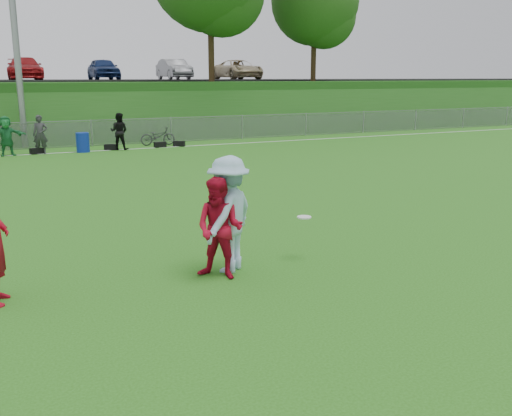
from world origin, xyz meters
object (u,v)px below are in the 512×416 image
recycling_bin (83,142)px  bicycle (158,136)px  player_red_center (220,229)px  player_blue (229,214)px  frisbee (304,217)px

recycling_bin → bicycle: bearing=16.5°
player_red_center → bicycle: 19.49m
player_blue → player_red_center: bearing=4.7°
frisbee → recycling_bin: size_ratio=0.31×
frisbee → player_blue: bearing=-178.8°
player_red_center → frisbee: (1.80, 0.32, -0.07)m
frisbee → bicycle: bicycle is taller
player_blue → recycling_bin: player_blue is taller
player_red_center → recycling_bin: (0.53, 17.90, -0.42)m
player_blue → recycling_bin: size_ratio=2.32×
player_blue → frisbee: player_blue is taller
recycling_bin → player_blue: bearing=-90.8°
player_blue → recycling_bin: 17.62m
recycling_bin → bicycle: size_ratio=0.51×
player_blue → frisbee: bearing=140.7°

